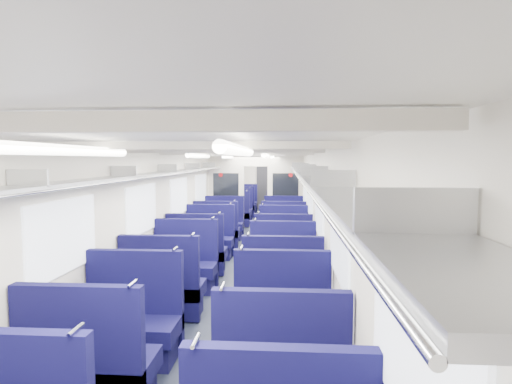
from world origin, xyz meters
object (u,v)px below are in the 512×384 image
(seat_8, at_px, (163,291))
(seat_11, at_px, (283,272))
(seat_9, at_px, (283,292))
(seat_23, at_px, (284,211))
(seat_22, at_px, (237,211))
(seat_5, at_px, (281,380))
(seat_21, at_px, (284,216))
(seat_7, at_px, (282,326))
(seat_6, at_px, (131,326))
(bulkhead, at_px, (256,192))
(end_door, at_px, (265,187))
(seat_26, at_px, (244,204))
(seat_24, at_px, (240,207))
(seat_20, at_px, (233,215))
(seat_13, at_px, (283,255))
(seat_4, at_px, (88,372))
(seat_19, at_px, (284,225))
(seat_27, at_px, (284,205))
(seat_17, at_px, (284,233))
(seat_15, at_px, (283,243))
(seat_18, at_px, (224,225))
(seat_14, at_px, (209,241))
(seat_10, at_px, (185,268))
(seat_12, at_px, (197,254))
(seat_16, at_px, (217,233))
(seat_25, at_px, (284,208))

(seat_8, relative_size, seat_11, 1.00)
(seat_9, relative_size, seat_23, 1.00)
(seat_22, bearing_deg, seat_5, -81.46)
(seat_21, bearing_deg, seat_7, -90.00)
(seat_5, xyz_separation_m, seat_6, (-1.66, 1.01, 0.00))
(bulkhead, distance_m, seat_6, 7.89)
(end_door, xyz_separation_m, seat_26, (-0.83, -1.26, -0.63))
(seat_8, xyz_separation_m, seat_24, (0.00, 10.12, 0.00))
(seat_20, xyz_separation_m, seat_22, (0.00, 0.96, 0.00))
(seat_24, bearing_deg, seat_13, -78.01)
(bulkhead, height_order, seat_4, bulkhead)
(seat_26, bearing_deg, seat_23, -54.41)
(seat_13, bearing_deg, seat_19, 90.00)
(seat_8, bearing_deg, seat_27, 81.53)
(seat_7, relative_size, seat_13, 1.00)
(seat_5, bearing_deg, seat_17, 90.00)
(seat_11, relative_size, seat_15, 1.00)
(bulkhead, height_order, seat_24, bulkhead)
(seat_20, distance_m, seat_23, 2.02)
(seat_15, xyz_separation_m, seat_22, (-1.66, 5.35, 0.00))
(seat_13, distance_m, seat_18, 3.81)
(seat_8, xyz_separation_m, seat_21, (1.66, 7.77, 0.00))
(seat_5, distance_m, seat_6, 1.94)
(seat_15, distance_m, seat_23, 5.55)
(seat_14, height_order, seat_26, same)
(seat_9, height_order, seat_14, same)
(seat_4, distance_m, seat_5, 1.66)
(seat_10, bearing_deg, seat_27, 80.49)
(seat_12, bearing_deg, seat_17, 55.63)
(seat_7, xyz_separation_m, seat_20, (-1.66, 8.97, 0.00))
(seat_20, relative_size, seat_21, 1.00)
(seat_17, bearing_deg, end_door, 95.95)
(bulkhead, distance_m, seat_27, 4.71)
(seat_6, bearing_deg, seat_18, 90.00)
(seat_7, distance_m, seat_16, 5.91)
(seat_8, distance_m, seat_10, 1.24)
(seat_8, height_order, seat_21, same)
(seat_7, height_order, seat_10, same)
(seat_14, xyz_separation_m, seat_18, (0.00, 2.19, 0.00))
(seat_8, xyz_separation_m, seat_12, (0.00, 2.23, 0.00))
(seat_6, bearing_deg, seat_10, 90.00)
(seat_17, height_order, seat_24, same)
(seat_19, xyz_separation_m, seat_20, (-1.66, 2.00, 0.00))
(end_door, xyz_separation_m, seat_9, (0.83, -12.55, -0.63))
(seat_9, xyz_separation_m, seat_23, (0.00, 8.97, 0.00))
(seat_4, relative_size, seat_10, 1.00)
(seat_10, xyz_separation_m, seat_16, (0.00, 3.35, 0.00))
(end_door, bearing_deg, seat_26, -123.29)
(seat_15, bearing_deg, seat_23, 90.00)
(seat_10, height_order, seat_25, same)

